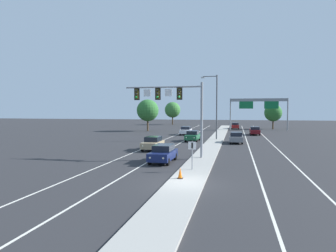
# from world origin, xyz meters

# --- Properties ---
(ground_plane) EXTENTS (260.00, 260.00, 0.00)m
(ground_plane) POSITION_xyz_m (0.00, 0.00, 0.00)
(ground_plane) COLOR #28282B
(median_island) EXTENTS (2.40, 110.00, 0.15)m
(median_island) POSITION_xyz_m (0.00, 18.00, 0.07)
(median_island) COLOR #9E9B93
(median_island) RESTS_ON ground
(lane_stripe_oncoming_center) EXTENTS (0.14, 100.00, 0.01)m
(lane_stripe_oncoming_center) POSITION_xyz_m (-4.70, 25.00, 0.00)
(lane_stripe_oncoming_center) COLOR silver
(lane_stripe_oncoming_center) RESTS_ON ground
(lane_stripe_receding_center) EXTENTS (0.14, 100.00, 0.01)m
(lane_stripe_receding_center) POSITION_xyz_m (4.70, 25.00, 0.00)
(lane_stripe_receding_center) COLOR silver
(lane_stripe_receding_center) RESTS_ON ground
(edge_stripe_left) EXTENTS (0.14, 100.00, 0.01)m
(edge_stripe_left) POSITION_xyz_m (-8.00, 25.00, 0.00)
(edge_stripe_left) COLOR silver
(edge_stripe_left) RESTS_ON ground
(edge_stripe_right) EXTENTS (0.14, 100.00, 0.01)m
(edge_stripe_right) POSITION_xyz_m (8.00, 25.00, 0.00)
(edge_stripe_right) COLOR silver
(edge_stripe_right) RESTS_ON ground
(overhead_signal_mast) EXTENTS (7.68, 0.44, 7.20)m
(overhead_signal_mast) POSITION_xyz_m (-2.84, 10.21, 5.51)
(overhead_signal_mast) COLOR gray
(overhead_signal_mast) RESTS_ON median_island
(median_sign_post) EXTENTS (0.60, 0.10, 2.20)m
(median_sign_post) POSITION_xyz_m (-0.17, 4.11, 1.59)
(median_sign_post) COLOR gray
(median_sign_post) RESTS_ON median_island
(street_lamp_median) EXTENTS (2.58, 0.28, 10.00)m
(street_lamp_median) POSITION_xyz_m (-0.12, 29.25, 5.79)
(street_lamp_median) COLOR #4C4C51
(street_lamp_median) RESTS_ON median_island
(car_oncoming_navy) EXTENTS (1.87, 4.49, 1.58)m
(car_oncoming_navy) POSITION_xyz_m (-3.31, 7.70, 0.82)
(car_oncoming_navy) COLOR #141E4C
(car_oncoming_navy) RESTS_ON ground
(car_oncoming_tan) EXTENTS (1.82, 4.47, 1.58)m
(car_oncoming_tan) POSITION_xyz_m (-6.47, 15.66, 0.82)
(car_oncoming_tan) COLOR tan
(car_oncoming_tan) RESTS_ON ground
(car_oncoming_green) EXTENTS (1.91, 4.51, 1.58)m
(car_oncoming_green) POSITION_xyz_m (-3.32, 26.96, 0.82)
(car_oncoming_green) COLOR #195633
(car_oncoming_green) RESTS_ON ground
(car_oncoming_white) EXTENTS (1.86, 4.49, 1.58)m
(car_oncoming_white) POSITION_xyz_m (-6.26, 38.53, 0.82)
(car_oncoming_white) COLOR silver
(car_oncoming_white) RESTS_ON ground
(car_receding_grey) EXTENTS (1.89, 4.50, 1.58)m
(car_receding_grey) POSITION_xyz_m (3.14, 25.52, 0.82)
(car_receding_grey) COLOR slate
(car_receding_grey) RESTS_ON ground
(car_receding_darkred) EXTENTS (1.82, 4.47, 1.58)m
(car_receding_darkred) POSITION_xyz_m (6.53, 40.91, 0.82)
(car_receding_darkred) COLOR #5B0F14
(car_receding_darkred) RESTS_ON ground
(car_receding_red) EXTENTS (1.87, 4.49, 1.58)m
(car_receding_red) POSITION_xyz_m (2.86, 58.81, 0.82)
(car_receding_red) COLOR maroon
(car_receding_red) RESTS_ON ground
(traffic_cone_median_nose) EXTENTS (0.36, 0.36, 0.74)m
(traffic_cone_median_nose) POSITION_xyz_m (-0.52, 0.89, 0.51)
(traffic_cone_median_nose) COLOR black
(traffic_cone_median_nose) RESTS_ON median_island
(highway_sign_gantry) EXTENTS (13.28, 0.42, 7.50)m
(highway_sign_gantry) POSITION_xyz_m (8.20, 56.15, 6.16)
(highway_sign_gantry) COLOR gray
(highway_sign_gantry) RESTS_ON ground
(tree_far_left_c) EXTENTS (4.91, 4.91, 7.10)m
(tree_far_left_c) POSITION_xyz_m (-16.32, 47.01, 4.64)
(tree_far_left_c) COLOR #4C3823
(tree_far_left_c) RESTS_ON ground
(tree_far_left_a) EXTENTS (5.06, 5.06, 7.32)m
(tree_far_left_a) POSITION_xyz_m (-17.06, 78.01, 4.78)
(tree_far_left_a) COLOR #4C3823
(tree_far_left_a) RESTS_ON ground
(tree_far_right_a) EXTENTS (4.27, 4.27, 6.19)m
(tree_far_right_a) POSITION_xyz_m (11.95, 60.21, 4.04)
(tree_far_right_a) COLOR #4C3823
(tree_far_right_a) RESTS_ON ground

